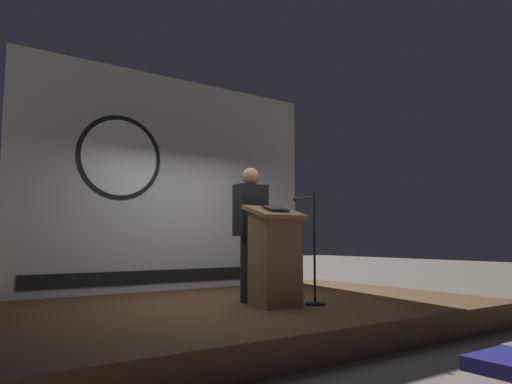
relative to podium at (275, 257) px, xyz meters
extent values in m
plane|color=#6B6056|center=(-0.21, 0.57, -0.88)|extent=(40.00, 40.00, 0.00)
cube|color=brown|center=(-0.21, 0.57, -0.73)|extent=(6.40, 4.00, 0.30)
cube|color=silver|center=(-0.21, 2.42, 1.12)|extent=(4.94, 0.10, 3.41)
cylinder|color=black|center=(-1.12, 2.36, 1.42)|extent=(1.28, 0.02, 1.28)
cylinder|color=white|center=(-1.12, 2.36, 1.42)|extent=(1.14, 0.02, 1.14)
cube|color=black|center=(-0.21, 2.36, -0.36)|extent=(4.44, 0.02, 0.20)
cube|color=olive|center=(0.00, 0.00, -0.04)|extent=(0.52, 0.40, 1.08)
cube|color=olive|center=(0.00, 0.00, 0.53)|extent=(0.64, 0.49, 0.18)
cube|color=black|center=(0.00, -0.02, 0.57)|extent=(0.28, 0.20, 0.08)
cylinder|color=black|center=(-0.03, 0.48, -0.17)|extent=(0.26, 0.26, 0.83)
cube|color=black|center=(-0.03, 0.48, 0.57)|extent=(0.40, 0.24, 0.66)
sphere|color=#997051|center=(-0.03, 0.48, 1.01)|extent=(0.22, 0.22, 0.22)
cylinder|color=black|center=(0.49, -0.15, -0.57)|extent=(0.24, 0.24, 0.02)
cylinder|color=black|center=(0.49, -0.15, 0.10)|extent=(0.03, 0.03, 1.36)
cylinder|color=black|center=(0.49, 0.03, 0.73)|extent=(0.02, 0.36, 0.02)
sphere|color=#262626|center=(0.49, 0.21, 0.73)|extent=(0.07, 0.07, 0.07)
camera|label=1|loc=(-3.36, -4.46, 0.20)|focal=32.82mm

